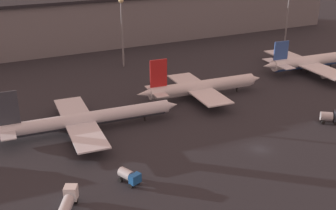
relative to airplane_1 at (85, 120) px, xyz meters
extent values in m
plane|color=#26262B|center=(32.00, -27.27, -2.96)|extent=(600.00, 600.00, 0.00)
cube|color=slate|center=(32.00, 80.78, 6.88)|extent=(231.54, 20.77, 19.69)
cylinder|color=silver|center=(0.64, -0.05, 0.16)|extent=(42.09, 6.52, 3.29)
cylinder|color=#333842|center=(0.64, -0.05, -0.41)|extent=(39.96, 5.87, 2.79)
cone|color=silver|center=(22.54, -1.75, 0.16)|extent=(4.17, 3.42, 3.12)
cube|color=#333842|center=(-16.93, 1.31, 5.74)|extent=(4.62, 0.75, 7.87)
cube|color=silver|center=(-17.77, 1.38, 0.66)|extent=(4.18, 11.91, 0.24)
cube|color=silver|center=(-1.45, 0.11, -0.25)|extent=(9.72, 32.95, 0.36)
cylinder|color=gray|center=(0.51, 9.08, -1.40)|extent=(3.74, 2.08, 1.81)
cylinder|color=gray|center=(-0.90, -9.05, -1.40)|extent=(3.74, 2.08, 1.81)
cylinder|color=black|center=(15.28, -1.18, -2.22)|extent=(0.50, 0.50, 1.48)
cylinder|color=black|center=(-1.35, 1.42, -2.22)|extent=(0.50, 0.50, 1.48)
cylinder|color=black|center=(-1.55, -1.20, -2.22)|extent=(0.50, 0.50, 1.48)
cylinder|color=silver|center=(37.61, 6.64, 0.41)|extent=(33.45, 6.11, 3.54)
cylinder|color=silver|center=(37.61, 6.64, -0.21)|extent=(31.75, 5.45, 3.01)
cone|color=silver|center=(55.26, 5.28, 0.41)|extent=(4.50, 3.69, 3.37)
cone|color=silver|center=(19.78, 8.03, 0.67)|extent=(5.53, 3.41, 3.01)
cube|color=red|center=(23.67, 7.72, 6.10)|extent=(4.98, 0.78, 7.85)
cube|color=silver|center=(23.01, 7.78, 0.94)|extent=(4.32, 10.43, 0.24)
cube|color=silver|center=(35.95, 6.77, -0.04)|extent=(9.96, 28.80, 0.36)
cylinder|color=gray|center=(37.56, 14.59, -1.26)|extent=(4.04, 2.24, 1.95)
cylinder|color=gray|center=(36.33, -1.20, -1.26)|extent=(4.04, 2.24, 1.95)
cylinder|color=black|center=(49.22, 5.74, -2.16)|extent=(0.50, 0.50, 1.59)
cylinder|color=black|center=(36.06, 8.19, -2.16)|extent=(0.50, 0.50, 1.59)
cylinder|color=black|center=(35.84, 5.36, -2.16)|extent=(0.50, 0.50, 1.59)
cylinder|color=white|center=(83.42, 11.14, 0.76)|extent=(29.43, 6.16, 3.92)
cylinder|color=#2D519E|center=(83.42, 11.14, 0.08)|extent=(27.93, 5.46, 3.33)
cone|color=white|center=(67.50, 12.38, 1.05)|extent=(6.11, 3.77, 3.33)
cube|color=#2D519E|center=(71.19, 12.09, 5.84)|extent=(5.50, 0.82, 6.24)
cube|color=white|center=(70.61, 12.14, 1.35)|extent=(4.94, 13.69, 0.24)
cube|color=white|center=(81.97, 11.26, 0.27)|extent=(11.47, 37.86, 0.36)
cylinder|color=gray|center=(83.65, 21.60, -1.06)|extent=(4.46, 2.48, 2.15)
cylinder|color=gray|center=(82.04, 0.78, -1.06)|extent=(4.46, 2.48, 2.15)
cylinder|color=black|center=(93.62, 10.35, -2.08)|extent=(0.50, 0.50, 1.76)
cylinder|color=black|center=(82.09, 12.82, -2.08)|extent=(0.50, 0.50, 1.76)
cylinder|color=black|center=(81.85, 9.69, -2.08)|extent=(0.50, 0.50, 1.76)
cube|color=white|center=(-11.00, -27.76, -0.95)|extent=(2.97, 2.90, 2.58)
cylinder|color=#B7B7BC|center=(-12.82, -31.20, -1.23)|extent=(3.96, 5.04, 2.03)
cylinder|color=black|center=(-11.88, -27.63, -2.51)|extent=(0.92, 1.06, 0.90)
cylinder|color=black|center=(-10.39, -28.42, -2.51)|extent=(0.92, 1.06, 0.90)
cube|color=#195199|center=(1.24, -28.19, -1.32)|extent=(2.58, 2.06, 1.84)
cylinder|color=#B7B7BC|center=(0.35, -25.87, -1.26)|extent=(2.88, 3.46, 1.95)
cylinder|color=black|center=(1.96, -27.71, -2.51)|extent=(0.85, 1.04, 0.90)
cylinder|color=black|center=(0.39, -28.32, -2.51)|extent=(0.85, 1.04, 0.90)
cylinder|color=black|center=(0.87, -24.86, -2.51)|extent=(0.85, 1.04, 0.90)
cylinder|color=black|center=(-0.71, -25.46, -2.51)|extent=(0.85, 1.04, 0.90)
cylinder|color=#B7B7BC|center=(55.99, -23.45, -1.12)|extent=(3.70, 3.56, 2.23)
cylinder|color=black|center=(58.39, -24.08, -2.51)|extent=(1.09, 1.04, 0.90)
cylinder|color=black|center=(57.27, -25.58, -2.51)|extent=(1.09, 1.04, 0.90)
cylinder|color=black|center=(55.95, -22.26, -2.51)|extent=(1.09, 1.04, 0.90)
cylinder|color=black|center=(54.83, -23.75, -2.51)|extent=(1.09, 1.04, 0.90)
cylinder|color=slate|center=(28.08, 46.18, 8.53)|extent=(0.70, 0.70, 22.99)
sphere|color=beige|center=(28.08, 46.18, 20.63)|extent=(1.80, 1.80, 1.80)
cylinder|color=slate|center=(103.95, 46.18, 10.06)|extent=(0.70, 0.70, 26.04)
camera|label=1|loc=(-24.45, -92.37, 42.04)|focal=45.00mm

